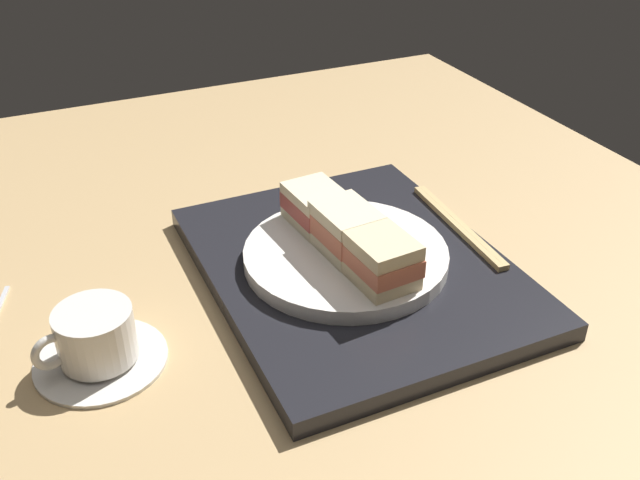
# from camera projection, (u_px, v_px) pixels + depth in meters

# --- Properties ---
(ground_plane) EXTENTS (1.40, 1.00, 0.03)m
(ground_plane) POSITION_uv_depth(u_px,v_px,m) (379.00, 296.00, 0.82)
(ground_plane) COLOR tan
(serving_tray) EXTENTS (0.40, 0.32, 0.02)m
(serving_tray) POSITION_uv_depth(u_px,v_px,m) (355.00, 268.00, 0.82)
(serving_tray) COLOR black
(serving_tray) RESTS_ON ground_plane
(sandwich_plate) EXTENTS (0.23, 0.23, 0.02)m
(sandwich_plate) POSITION_uv_depth(u_px,v_px,m) (346.00, 256.00, 0.81)
(sandwich_plate) COLOR white
(sandwich_plate) RESTS_ON serving_tray
(sandwich_near) EXTENTS (0.08, 0.06, 0.05)m
(sandwich_near) POSITION_uv_depth(u_px,v_px,m) (381.00, 259.00, 0.74)
(sandwich_near) COLOR beige
(sandwich_near) RESTS_ON sandwich_plate
(sandwich_middle) EXTENTS (0.08, 0.06, 0.05)m
(sandwich_middle) POSITION_uv_depth(u_px,v_px,m) (346.00, 229.00, 0.79)
(sandwich_middle) COLOR beige
(sandwich_middle) RESTS_ON sandwich_plate
(sandwich_far) EXTENTS (0.08, 0.06, 0.04)m
(sandwich_far) POSITION_uv_depth(u_px,v_px,m) (316.00, 206.00, 0.84)
(sandwich_far) COLOR beige
(sandwich_far) RESTS_ON sandwich_plate
(chopsticks_pair) EXTENTS (0.20, 0.03, 0.01)m
(chopsticks_pair) POSITION_uv_depth(u_px,v_px,m) (458.00, 225.00, 0.87)
(chopsticks_pair) COLOR tan
(chopsticks_pair) RESTS_ON serving_tray
(coffee_cup) EXTENTS (0.13, 0.13, 0.06)m
(coffee_cup) POSITION_uv_depth(u_px,v_px,m) (96.00, 340.00, 0.69)
(coffee_cup) COLOR silver
(coffee_cup) RESTS_ON ground_plane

